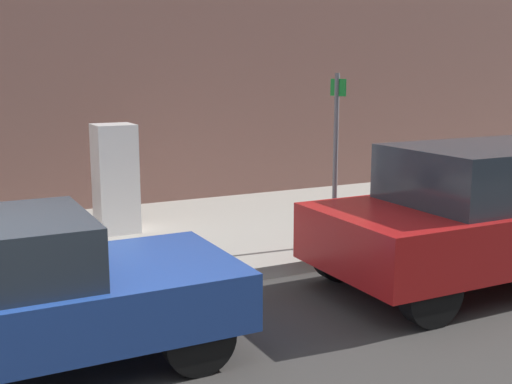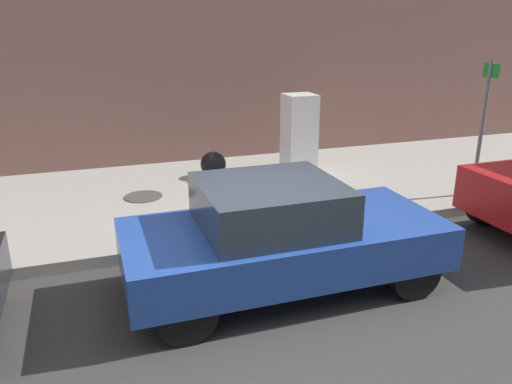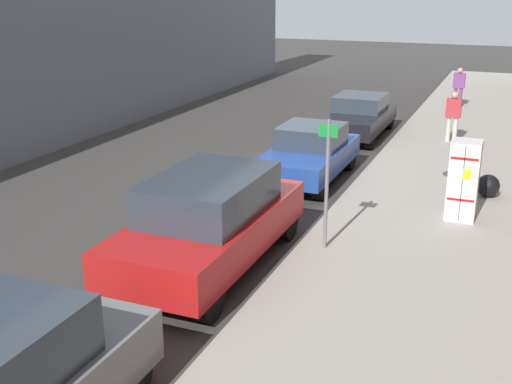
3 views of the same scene
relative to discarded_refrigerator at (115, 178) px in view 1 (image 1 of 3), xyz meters
name	(u,v)px [view 1 (image 1 of 3)]	position (x,y,z in m)	size (l,w,h in m)	color
discarded_refrigerator	(115,178)	(0.00, 0.00, 0.00)	(0.61, 0.63, 1.70)	white
street_sign_post	(336,150)	(2.24, 2.62, 0.54)	(0.36, 0.07, 2.48)	slate
parked_hatchback_blue	(12,296)	(4.04, -2.00, -0.30)	(1.77, 4.00, 1.43)	#23479E
parked_suv_red	(494,211)	(4.04, 3.87, -0.11)	(1.98, 4.82, 1.77)	red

